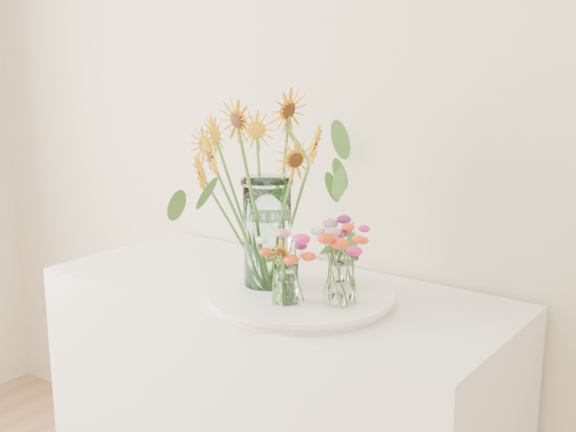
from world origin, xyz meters
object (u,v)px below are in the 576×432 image
Objects in this scene: small_vase_b at (339,284)px; small_vase_c at (342,270)px; counter at (275,425)px; tray at (301,298)px; small_vase_a at (286,284)px; mason_jar at (267,232)px.

small_vase_c is at bearing 118.90° from small_vase_b.
tray reaches higher than counter.
tray is 4.44× the size of small_vase_a.
small_vase_b is at bearing 33.46° from small_vase_a.
counter is at bearing 154.29° from tray.
tray is at bearing -25.71° from counter.
tray is 0.20m from mason_jar.
small_vase_a is at bearing -77.88° from tray.
small_vase_b reaches higher than counter.
tray is 4.03× the size of small_vase_c.
mason_jar is at bearing 145.50° from small_vase_a.
small_vase_c reaches higher than counter.
mason_jar is 2.85× the size of small_vase_a.
counter is at bearing 113.10° from mason_jar.
small_vase_a is 0.94× the size of small_vase_b.
mason_jar is at bearing -66.90° from counter.
tray is 0.12m from small_vase_a.
small_vase_b is (0.11, 0.08, 0.00)m from small_vase_a.
small_vase_a is (0.02, -0.10, 0.07)m from tray.
small_vase_a is at bearing -44.98° from counter.
mason_jar is at bearing -154.81° from small_vase_c.
small_vase_b is 0.12m from small_vase_c.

